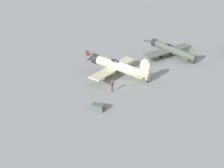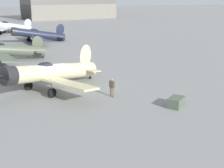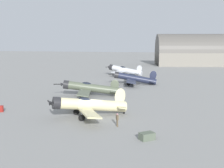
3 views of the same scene
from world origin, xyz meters
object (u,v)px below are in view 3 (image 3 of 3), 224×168
Objects in this scene: airplane_far_line at (134,78)px; airplane_outer_stand at (124,70)px; ground_crew_mechanic at (117,119)px; fuel_drum at (1,109)px; airplane_mid_apron at (89,88)px; airplane_foreground at (88,105)px; equipment_crate at (147,136)px.

airplane_outer_stand is (4.57, -15.01, 0.22)m from airplane_far_line.
fuel_drum is (17.14, -3.74, -0.52)m from ground_crew_mechanic.
airplane_mid_apron is 16.20m from fuel_drum.
ground_crew_mechanic is (-7.01, 47.76, -0.68)m from airplane_outer_stand.
ground_crew_mechanic is (-8.33, 17.29, -0.56)m from airplane_mid_apron.
airplane_mid_apron is at bearing 86.39° from ground_crew_mechanic.
fuel_drum is (14.70, 29.01, -0.98)m from airplane_far_line.
airplane_foreground is at bearing 178.68° from fuel_drum.
airplane_far_line is at bearing 64.93° from ground_crew_mechanic.
airplane_mid_apron reaches higher than ground_crew_mechanic.
airplane_foreground reaches higher than ground_crew_mechanic.
fuel_drum is at bearing 138.36° from ground_crew_mechanic.
airplane_far_line is 7.77× the size of ground_crew_mechanic.
airplane_mid_apron is 7.45× the size of equipment_crate.
airplane_far_line reaches higher than ground_crew_mechanic.
fuel_drum is at bearing -32.00° from airplane_foreground.
ground_crew_mechanic is at bearing 112.40° from airplane_outer_stand.
equipment_crate is at bearing 107.40° from airplane_mid_apron.
airplane_outer_stand is at bearing -102.97° from fuel_drum.
airplane_far_line reaches higher than fuel_drum.
airplane_far_line is 14.14× the size of fuel_drum.
airplane_mid_apron is (3.80, -13.84, -0.11)m from airplane_foreground.
equipment_crate is at bearing 107.84° from airplane_foreground.
airplane_outer_stand is at bearing 69.02° from ground_crew_mechanic.
equipment_crate is at bearing -75.18° from ground_crew_mechanic.
airplane_outer_stand is 6.70× the size of ground_crew_mechanic.
airplane_far_line is 37.17m from equipment_crate.
fuel_drum is at bearing 44.59° from airplane_mid_apron.
airplane_foreground is 12.27× the size of fuel_drum.
ground_crew_mechanic is (-2.44, 32.76, -0.46)m from airplane_far_line.
airplane_far_line is at bearing -116.88° from fuel_drum.
airplane_far_line is 1.16× the size of airplane_outer_stand.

